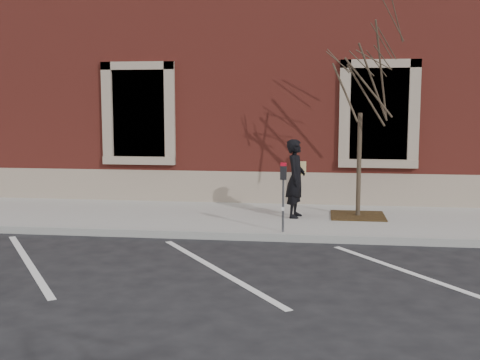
# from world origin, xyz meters

# --- Properties ---
(ground) EXTENTS (120.00, 120.00, 0.00)m
(ground) POSITION_xyz_m (0.00, 0.00, 0.00)
(ground) COLOR #28282B
(ground) RESTS_ON ground
(sidewalk_near) EXTENTS (40.00, 3.50, 0.15)m
(sidewalk_near) POSITION_xyz_m (0.00, 1.75, 0.07)
(sidewalk_near) COLOR #A6A39C
(sidewalk_near) RESTS_ON ground
(curb_near) EXTENTS (40.00, 0.12, 0.15)m
(curb_near) POSITION_xyz_m (0.00, -0.05, 0.07)
(curb_near) COLOR #9E9E99
(curb_near) RESTS_ON ground
(parking_stripes) EXTENTS (28.00, 4.40, 0.01)m
(parking_stripes) POSITION_xyz_m (0.00, -2.20, 0.00)
(parking_stripes) COLOR silver
(parking_stripes) RESTS_ON ground
(building_civic) EXTENTS (40.00, 8.62, 8.00)m
(building_civic) POSITION_xyz_m (0.00, 7.74, 4.00)
(building_civic) COLOR maroon
(building_civic) RESTS_ON ground
(man) EXTENTS (0.51, 0.68, 1.72)m
(man) POSITION_xyz_m (1.08, 1.72, 1.01)
(man) COLOR black
(man) RESTS_ON sidewalk_near
(parking_meter) EXTENTS (0.12, 0.09, 1.36)m
(parking_meter) POSITION_xyz_m (0.91, 0.12, 1.10)
(parking_meter) COLOR #595B60
(parking_meter) RESTS_ON sidewalk_near
(tree_grate) EXTENTS (1.19, 1.19, 0.03)m
(tree_grate) POSITION_xyz_m (2.46, 1.99, 0.16)
(tree_grate) COLOR #483217
(tree_grate) RESTS_ON sidewalk_near
(sapling) EXTENTS (2.51, 2.51, 4.18)m
(sapling) POSITION_xyz_m (2.46, 1.99, 3.07)
(sapling) COLOR #423328
(sapling) RESTS_ON sidewalk_near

